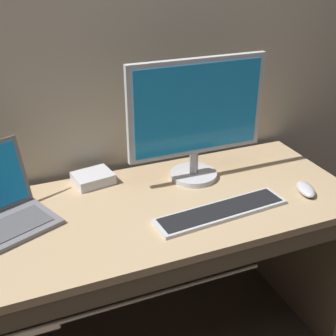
# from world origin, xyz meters

# --- Properties ---
(desk) EXTENTS (1.61, 0.63, 0.75)m
(desk) POSITION_xyz_m (0.00, -0.01, 0.51)
(desk) COLOR tan
(desk) RESTS_ON ground
(external_monitor) EXTENTS (0.54, 0.19, 0.48)m
(external_monitor) POSITION_xyz_m (0.28, 0.13, 1.01)
(external_monitor) COLOR #B7B7BC
(external_monitor) RESTS_ON desk
(wired_keyboard) EXTENTS (0.50, 0.15, 0.02)m
(wired_keyboard) POSITION_xyz_m (0.26, -0.14, 0.75)
(wired_keyboard) COLOR #BCBCC1
(wired_keyboard) RESTS_ON desk
(computer_mouse) EXTENTS (0.09, 0.13, 0.03)m
(computer_mouse) POSITION_xyz_m (0.62, -0.13, 0.76)
(computer_mouse) COLOR #B7B7BC
(computer_mouse) RESTS_ON desk
(external_drive_box) EXTENTS (0.16, 0.14, 0.04)m
(external_drive_box) POSITION_xyz_m (-0.11, 0.24, 0.77)
(external_drive_box) COLOR silver
(external_drive_box) RESTS_ON desk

